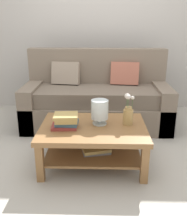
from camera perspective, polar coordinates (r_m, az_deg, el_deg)
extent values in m
plane|color=#B7B2A8|center=(3.15, 0.67, -7.79)|extent=(10.00, 10.00, 0.00)
cube|color=#BCB7B2|center=(4.45, 1.11, 18.29)|extent=(6.40, 0.12, 2.70)
cube|color=#7A6B5B|center=(3.74, 0.69, -0.26)|extent=(2.02, 0.90, 0.36)
cube|color=#6E6052|center=(3.62, 0.70, 3.75)|extent=(1.78, 0.74, 0.20)
cube|color=#7A6B5B|center=(3.93, 0.80, 8.76)|extent=(2.02, 0.20, 0.70)
cube|color=#7A6B5B|center=(3.82, -13.07, 1.57)|extent=(0.20, 0.90, 0.60)
cube|color=#7A6B5B|center=(3.79, 14.55, 1.33)|extent=(0.20, 0.90, 0.60)
cube|color=gray|center=(3.83, -6.11, 8.50)|extent=(0.42, 0.24, 0.34)
cube|color=#B26651|center=(3.81, 6.92, 8.42)|extent=(0.42, 0.23, 0.34)
cube|color=olive|center=(2.66, -0.09, -3.62)|extent=(1.08, 0.80, 0.05)
cube|color=olive|center=(2.51, -11.67, -10.98)|extent=(0.07, 0.07, 0.37)
cube|color=olive|center=(2.48, 11.17, -11.31)|extent=(0.07, 0.07, 0.37)
cube|color=olive|center=(3.11, -8.90, -4.58)|extent=(0.07, 0.07, 0.37)
cube|color=olive|center=(3.09, 9.17, -4.78)|extent=(0.07, 0.07, 0.37)
cube|color=olive|center=(2.77, -0.09, -8.54)|extent=(0.96, 0.68, 0.02)
cube|color=slate|center=(2.73, 0.61, -8.46)|extent=(0.32, 0.25, 0.03)
cube|color=tan|center=(2.70, 0.61, -8.02)|extent=(0.33, 0.27, 0.03)
cube|color=#993833|center=(2.62, -6.44, -3.15)|extent=(0.26, 0.20, 0.03)
cube|color=#3D6075|center=(2.61, -5.90, -2.39)|extent=(0.23, 0.18, 0.04)
cube|color=tan|center=(2.59, -5.98, -1.62)|extent=(0.23, 0.21, 0.04)
cube|color=tan|center=(2.59, -6.11, -0.87)|extent=(0.25, 0.22, 0.03)
cylinder|color=silver|center=(2.70, 1.36, -2.49)|extent=(0.15, 0.15, 0.02)
cylinder|color=silver|center=(2.69, 1.36, -1.88)|extent=(0.04, 0.04, 0.05)
cylinder|color=silver|center=(2.65, 1.38, 0.57)|extent=(0.18, 0.18, 0.20)
sphere|color=#2D333D|center=(2.66, 0.80, -0.30)|extent=(0.05, 0.05, 0.05)
sphere|color=slate|center=(2.68, 1.95, -0.28)|extent=(0.04, 0.04, 0.04)
cylinder|color=tan|center=(2.69, 7.61, -1.11)|extent=(0.10, 0.10, 0.16)
cylinder|color=tan|center=(2.66, 7.70, 0.83)|extent=(0.07, 0.07, 0.03)
cylinder|color=#426638|center=(2.65, 8.55, 2.02)|extent=(0.01, 0.01, 0.08)
sphere|color=silver|center=(2.63, 8.60, 3.12)|extent=(0.04, 0.04, 0.04)
cylinder|color=#426638|center=(2.66, 7.39, 2.23)|extent=(0.01, 0.01, 0.09)
sphere|color=silver|center=(2.65, 7.45, 3.50)|extent=(0.06, 0.06, 0.06)
cylinder|color=#426638|center=(2.62, 7.64, 1.99)|extent=(0.01, 0.01, 0.10)
sphere|color=silver|center=(2.60, 7.70, 3.29)|extent=(0.05, 0.05, 0.05)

